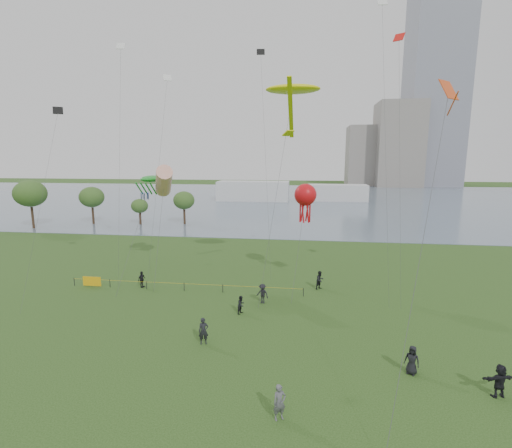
# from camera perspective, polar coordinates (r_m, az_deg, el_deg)

# --- Properties ---
(ground_plane) EXTENTS (400.00, 400.00, 0.00)m
(ground_plane) POSITION_cam_1_polar(r_m,az_deg,el_deg) (23.80, -3.42, -23.87)
(ground_plane) COLOR #1F3D13
(lake) EXTENTS (400.00, 120.00, 0.08)m
(lake) POSITION_cam_1_polar(r_m,az_deg,el_deg) (120.14, 5.60, 3.81)
(lake) COLOR slate
(lake) RESTS_ON ground_plane
(tower) EXTENTS (24.00, 24.00, 120.00)m
(tower) POSITION_cam_1_polar(r_m,az_deg,el_deg) (201.63, 26.15, 22.62)
(tower) COLOR slate
(tower) RESTS_ON ground_plane
(building_mid) EXTENTS (20.00, 20.00, 38.00)m
(building_mid) POSITION_cam_1_polar(r_m,az_deg,el_deg) (186.26, 20.97, 11.30)
(building_mid) COLOR gray
(building_mid) RESTS_ON ground_plane
(building_low) EXTENTS (16.00, 18.00, 28.00)m
(building_low) POSITION_cam_1_polar(r_m,az_deg,el_deg) (189.44, 16.27, 10.02)
(building_low) COLOR gray
(building_low) RESTS_ON ground_plane
(pavilion_left) EXTENTS (22.00, 8.00, 6.00)m
(pavilion_left) POSITION_cam_1_polar(r_m,az_deg,el_deg) (115.89, -0.42, 5.11)
(pavilion_left) COLOR silver
(pavilion_left) RESTS_ON ground_plane
(pavilion_right) EXTENTS (18.00, 7.00, 5.00)m
(pavilion_right) POSITION_cam_1_polar(r_m,az_deg,el_deg) (118.28, 12.41, 4.73)
(pavilion_right) COLOR silver
(pavilion_right) RESTS_ON ground_plane
(trees) EXTENTS (32.04, 13.31, 9.13)m
(trees) POSITION_cam_1_polar(r_m,az_deg,el_deg) (79.30, -24.77, 3.80)
(trees) COLOR #322217
(trees) RESTS_ON ground_plane
(fence) EXTENTS (24.07, 0.07, 1.05)m
(fence) POSITION_cam_1_polar(r_m,az_deg,el_deg) (40.98, -19.24, -8.54)
(fence) COLOR black
(fence) RESTS_ON ground_plane
(kite_flyer) EXTENTS (0.83, 0.74, 1.92)m
(kite_flyer) POSITION_cam_1_polar(r_m,az_deg,el_deg) (21.10, 3.63, -25.71)
(kite_flyer) COLOR #54555B
(kite_flyer) RESTS_ON ground_plane
(spectator_a) EXTENTS (0.87, 0.95, 1.59)m
(spectator_a) POSITION_cam_1_polar(r_m,az_deg,el_deg) (32.74, -2.29, -12.31)
(spectator_a) COLOR black
(spectator_a) RESTS_ON ground_plane
(spectator_b) EXTENTS (1.38, 1.13, 1.85)m
(spectator_b) POSITION_cam_1_polar(r_m,az_deg,el_deg) (34.82, 1.00, -10.65)
(spectator_b) COLOR black
(spectator_b) RESTS_ON ground_plane
(spectator_c) EXTENTS (0.69, 1.09, 1.73)m
(spectator_c) POSITION_cam_1_polar(r_m,az_deg,el_deg) (40.62, -17.17, -8.13)
(spectator_c) COLOR black
(spectator_c) RESTS_ON ground_plane
(spectator_d) EXTENTS (1.07, 0.95, 1.84)m
(spectator_d) POSITION_cam_1_polar(r_m,az_deg,el_deg) (26.37, 22.87, -18.72)
(spectator_d) COLOR black
(spectator_d) RESTS_ON ground_plane
(spectator_e) EXTENTS (1.89, 0.98, 1.95)m
(spectator_e) POSITION_cam_1_polar(r_m,az_deg,el_deg) (26.40, 33.38, -19.51)
(spectator_e) COLOR black
(spectator_e) RESTS_ON ground_plane
(spectator_f) EXTENTS (0.83, 0.67, 1.96)m
(spectator_f) POSITION_cam_1_polar(r_m,az_deg,el_deg) (28.07, -8.08, -16.00)
(spectator_f) COLOR black
(spectator_f) RESTS_ON ground_plane
(spectator_g) EXTENTS (1.16, 1.15, 1.90)m
(spectator_g) POSITION_cam_1_polar(r_m,az_deg,el_deg) (38.91, 9.82, -8.50)
(spectator_g) COLOR black
(spectator_g) RESTS_ON ground_plane
(kite_stingray) EXTENTS (5.17, 10.08, 20.02)m
(kite_stingray) POSITION_cam_1_polar(r_m,az_deg,el_deg) (36.93, 5.67, 19.86)
(kite_stingray) COLOR #3F3F42
(kite_windsock) EXTENTS (4.25, 9.11, 12.58)m
(kite_windsock) POSITION_cam_1_polar(r_m,az_deg,el_deg) (43.46, -14.02, 6.40)
(kite_windsock) COLOR #3F3F42
(kite_creature) EXTENTS (2.12, 11.34, 11.26)m
(kite_creature) POSITION_cam_1_polar(r_m,az_deg,el_deg) (45.08, -15.83, 6.66)
(kite_creature) COLOR #3F3F42
(kite_octopus) EXTENTS (2.30, 7.38, 10.67)m
(kite_octopus) POSITION_cam_1_polar(r_m,az_deg,el_deg) (38.90, 7.61, 4.39)
(kite_octopus) COLOR #3F3F42
(kite_delta) EXTENTS (6.42, 13.26, 18.38)m
(kite_delta) POSITION_cam_1_polar(r_m,az_deg,el_deg) (28.02, 27.32, 16.19)
(kite_delta) COLOR #3F3F42
(small_kites) EXTENTS (41.67, 14.79, 10.62)m
(small_kites) POSITION_cam_1_polar(r_m,az_deg,el_deg) (39.63, 0.42, 24.97)
(small_kites) COLOR white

